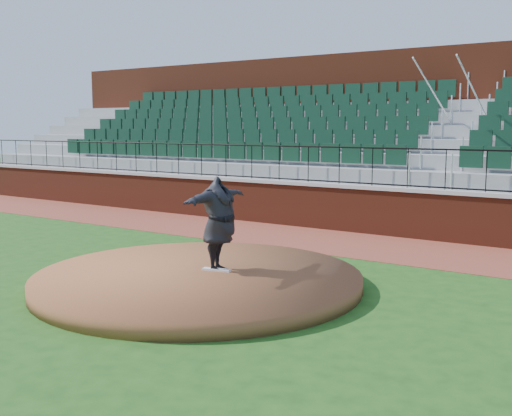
{
  "coord_description": "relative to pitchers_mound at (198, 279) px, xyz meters",
  "views": [
    {
      "loc": [
        6.62,
        -8.21,
        2.87
      ],
      "look_at": [
        0.0,
        1.5,
        1.3
      ],
      "focal_mm": 43.02,
      "sensor_mm": 36.0,
      "label": 1
    }
  ],
  "objects": [
    {
      "name": "seating_stands",
      "position": [
        0.32,
        9.6,
        2.18
      ],
      "size": [
        34.0,
        5.1,
        4.6
      ],
      "primitive_type": null,
      "color": "gray",
      "rests_on": "ground"
    },
    {
      "name": "ground",
      "position": [
        0.32,
        -0.12,
        -0.12
      ],
      "size": [
        90.0,
        90.0,
        0.0
      ],
      "primitive_type": "plane",
      "color": "#1D4B15",
      "rests_on": "ground"
    },
    {
      "name": "field_wall",
      "position": [
        0.32,
        6.88,
        0.47
      ],
      "size": [
        34.0,
        0.35,
        1.2
      ],
      "primitive_type": "cube",
      "color": "maroon",
      "rests_on": "ground"
    },
    {
      "name": "concourse_wall",
      "position": [
        0.32,
        12.4,
        2.62
      ],
      "size": [
        34.0,
        0.5,
        5.5
      ],
      "primitive_type": "cube",
      "color": "maroon",
      "rests_on": "ground"
    },
    {
      "name": "wall_cap",
      "position": [
        0.32,
        6.88,
        1.12
      ],
      "size": [
        34.0,
        0.45,
        0.1
      ],
      "primitive_type": "cube",
      "color": "#B7B7B7",
      "rests_on": "field_wall"
    },
    {
      "name": "pitchers_mound",
      "position": [
        0.0,
        0.0,
        0.0
      ],
      "size": [
        5.87,
        5.87,
        0.25
      ],
      "primitive_type": "cylinder",
      "color": "brown",
      "rests_on": "ground"
    },
    {
      "name": "pitching_rubber",
      "position": [
        0.18,
        0.31,
        0.14
      ],
      "size": [
        0.56,
        0.26,
        0.04
      ],
      "primitive_type": "cube",
      "rotation": [
        0.0,
        0.0,
        0.23
      ],
      "color": "white",
      "rests_on": "pitchers_mound"
    },
    {
      "name": "wall_railing",
      "position": [
        0.32,
        6.88,
        1.67
      ],
      "size": [
        34.0,
        0.05,
        1.0
      ],
      "primitive_type": null,
      "color": "black",
      "rests_on": "wall_cap"
    },
    {
      "name": "pitcher",
      "position": [
        0.19,
        0.38,
        0.99
      ],
      "size": [
        0.94,
        2.19,
        1.73
      ],
      "primitive_type": "imported",
      "rotation": [
        0.0,
        0.0,
        1.75
      ],
      "color": "black",
      "rests_on": "pitchers_mound"
    },
    {
      "name": "warning_track",
      "position": [
        0.32,
        5.28,
        -0.12
      ],
      "size": [
        34.0,
        3.2,
        0.01
      ],
      "primitive_type": "cube",
      "color": "brown",
      "rests_on": "ground"
    }
  ]
}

